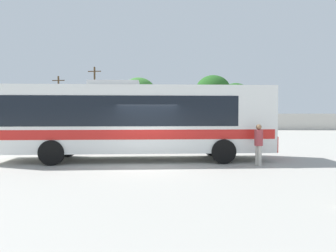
{
  "coord_description": "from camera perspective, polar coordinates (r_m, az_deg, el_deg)",
  "views": [
    {
      "loc": [
        1.38,
        -12.21,
        2.17
      ],
      "look_at": [
        0.62,
        5.45,
        1.39
      ],
      "focal_mm": 32.84,
      "sensor_mm": 36.0,
      "label": 1
    }
  ],
  "objects": [
    {
      "name": "perimeter_wall",
      "position": [
        38.82,
        0.44,
        0.82
      ],
      "size": [
        80.0,
        0.3,
        2.03
      ],
      "primitive_type": "cube",
      "color": "beige",
      "rests_on": "ground_plane"
    },
    {
      "name": "parked_car_second_maroon",
      "position": [
        36.19,
        -8.33,
        0.29
      ],
      "size": [
        4.56,
        2.14,
        1.45
      ],
      "color": "maroon",
      "rests_on": "ground_plane"
    },
    {
      "name": "ground_plane",
      "position": [
        22.35,
        -1.08,
        -3.04
      ],
      "size": [
        300.0,
        300.0,
        0.0
      ],
      "primitive_type": "plane",
      "color": "#A3A099"
    },
    {
      "name": "parked_car_leftmost_dark_blue",
      "position": [
        37.34,
        -17.95,
        0.29
      ],
      "size": [
        4.49,
        2.13,
        1.51
      ],
      "color": "navy",
      "rests_on": "ground_plane"
    },
    {
      "name": "roadside_tree_midleft",
      "position": [
        41.88,
        -5.46,
        6.29
      ],
      "size": [
        4.55,
        4.55,
        6.88
      ],
      "color": "brown",
      "rests_on": "ground_plane"
    },
    {
      "name": "utility_pole_far",
      "position": [
        42.89,
        -13.44,
        5.36
      ],
      "size": [
        1.8,
        0.34,
        8.32
      ],
      "color": "#4C3823",
      "rests_on": "ground_plane"
    },
    {
      "name": "coach_bus_white_red",
      "position": [
        14.03,
        -6.69,
        1.44
      ],
      "size": [
        12.44,
        3.74,
        3.57
      ],
      "color": "white",
      "rests_on": "ground_plane"
    },
    {
      "name": "roadside_tree_left",
      "position": [
        48.73,
        -17.68,
        5.11
      ],
      "size": [
        3.97,
        3.97,
        6.17
      ],
      "color": "brown",
      "rests_on": "ground_plane"
    },
    {
      "name": "roadside_tree_midright",
      "position": [
        42.82,
        8.35,
        6.62
      ],
      "size": [
        4.73,
        4.73,
        7.27
      ],
      "color": "brown",
      "rests_on": "ground_plane"
    },
    {
      "name": "utility_pole_near",
      "position": [
        46.12,
        -19.62,
        4.42
      ],
      "size": [
        1.8,
        0.27,
        7.28
      ],
      "color": "#4C3823",
      "rests_on": "ground_plane"
    },
    {
      "name": "roadside_tree_right",
      "position": [
        44.54,
        12.37,
        5.42
      ],
      "size": [
        4.33,
        4.33,
        6.32
      ],
      "color": "brown",
      "rests_on": "ground_plane"
    },
    {
      "name": "attendant_by_bus_door",
      "position": [
        13.0,
        16.47,
        -2.93
      ],
      "size": [
        0.46,
        0.46,
        1.69
      ],
      "color": "#B7B2A8",
      "rests_on": "ground_plane"
    }
  ]
}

